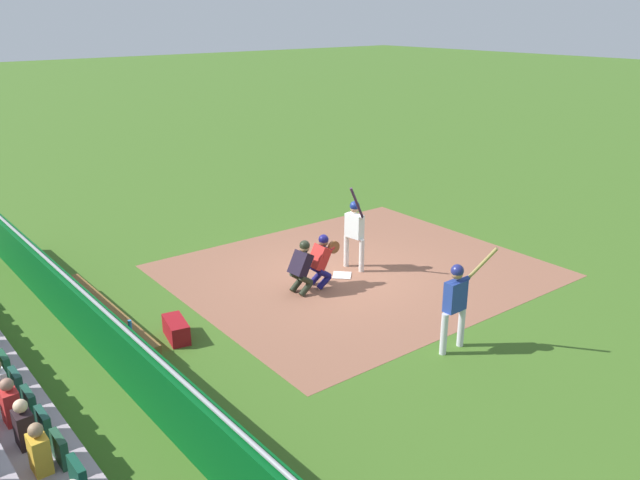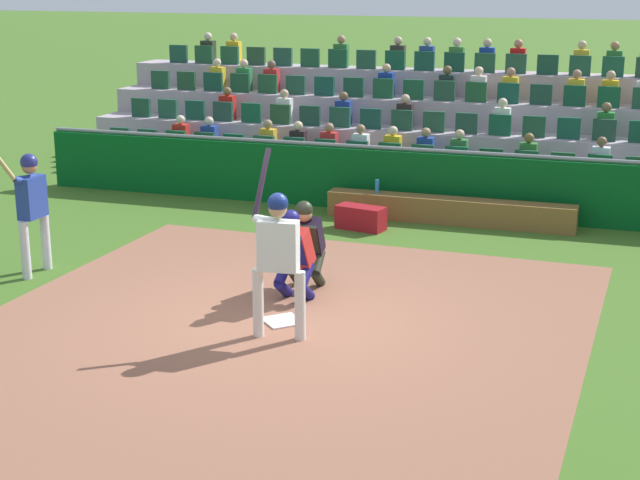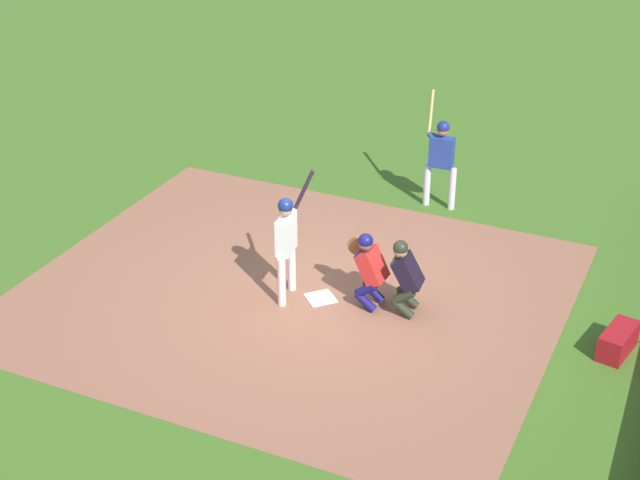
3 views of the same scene
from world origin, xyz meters
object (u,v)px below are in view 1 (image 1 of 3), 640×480
Objects in this scene: dugout_bench at (106,318)px; home_plate_marker at (342,275)px; catcher_crouching at (321,258)px; home_plate_umpire at (302,265)px; equipment_duffel_bag at (176,329)px; on_deck_batter at (456,298)px; batter_at_plate at (355,227)px; water_bottle_on_bench at (130,326)px.

home_plate_marker is at bearing 79.75° from dugout_bench.
catcher_crouching is 0.59m from home_plate_umpire.
on_deck_batter reaches higher than equipment_duffel_bag.
batter_at_plate is 4.38m from on_deck_batter.
on_deck_batter is at bearing 0.51° from catcher_crouching.
equipment_duffel_bag is (0.19, -3.85, -0.51)m from catcher_crouching.
catcher_crouching is (0.14, -0.77, 0.70)m from home_plate_marker.
home_plate_umpire is 3.30m from equipment_duffel_bag.
water_bottle_on_bench is 6.11m from on_deck_batter.
home_plate_marker is 5.60m from dugout_bench.
on_deck_batter is at bearing 9.15° from home_plate_umpire.
equipment_duffel_bag is (0.03, 0.90, -0.36)m from water_bottle_on_bench.
catcher_crouching is 0.30× the size of dugout_bench.
water_bottle_on_bench is at bearing -79.80° from equipment_duffel_bag.
batter_at_plate reaches higher than water_bottle_on_bench.
equipment_duffel_bag is (0.33, -4.62, 0.18)m from home_plate_marker.
batter_at_plate reaches higher than home_plate_marker.
water_bottle_on_bench is (1.30, -0.01, 0.34)m from dugout_bench.
equipment_duffel_bag reaches higher than home_plate_marker.
water_bottle_on_bench is (0.45, -6.03, -0.54)m from batter_at_plate.
home_plate_umpire is 0.59× the size of on_deck_batter.
home_plate_marker is 5.55m from water_bottle_on_bench.
home_plate_umpire is (0.02, -0.59, -0.02)m from catcher_crouching.
on_deck_batter is at bearing 43.37° from dugout_bench.
dugout_bench is 7.00m from on_deck_batter.
dugout_bench is 1.34m from water_bottle_on_bench.
catcher_crouching is at bearing -79.37° from home_plate_marker.
home_plate_umpire is at bearing 91.89° from water_bottle_on_bench.
on_deck_batter reaches higher than dugout_bench.
home_plate_marker is at bearing 93.13° from water_bottle_on_bench.
home_plate_marker is 0.35× the size of home_plate_umpire.
dugout_bench is 18.42× the size of water_bottle_on_bench.
catcher_crouching is 1.01× the size of home_plate_umpire.
batter_at_plate is 1.74× the size of catcher_crouching.
home_plate_marker is 0.10× the size of dugout_bench.
on_deck_batter is (5.05, 4.77, 0.87)m from dugout_bench.
home_plate_umpire is at bearing -87.99° from catcher_crouching.
on_deck_batter is (3.72, 3.88, 0.89)m from equipment_duffel_bag.
dugout_bench is at bearing -105.62° from home_plate_umpire.
home_plate_marker is 0.54× the size of equipment_duffel_bag.
home_plate_marker is at bearing 100.63° from catcher_crouching.
home_plate_marker is 1.04m from catcher_crouching.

